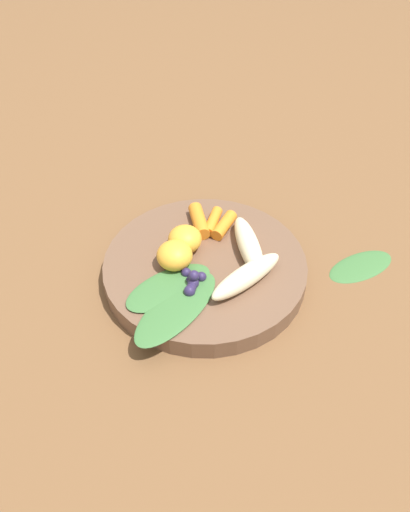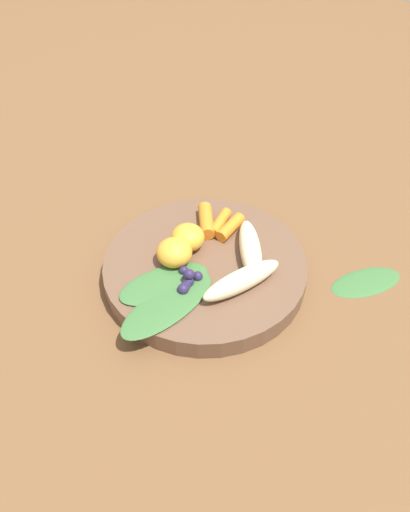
% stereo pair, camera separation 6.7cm
% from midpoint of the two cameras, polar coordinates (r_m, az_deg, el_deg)
% --- Properties ---
extents(ground_plane, '(2.40, 2.40, 0.00)m').
position_cam_midpoint_polar(ground_plane, '(0.69, -2.75, -2.32)').
color(ground_plane, brown).
extents(bowl, '(0.26, 0.26, 0.03)m').
position_cam_midpoint_polar(bowl, '(0.69, -2.79, -1.54)').
color(bowl, brown).
rests_on(bowl, ground_plane).
extents(banana_peeled_left, '(0.11, 0.08, 0.03)m').
position_cam_midpoint_polar(banana_peeled_left, '(0.68, 1.98, 1.01)').
color(banana_peeled_left, beige).
rests_on(banana_peeled_left, bowl).
extents(banana_peeled_right, '(0.11, 0.08, 0.03)m').
position_cam_midpoint_polar(banana_peeled_right, '(0.64, 1.54, -2.35)').
color(banana_peeled_right, beige).
rests_on(banana_peeled_right, bowl).
extents(orange_segment_near, '(0.05, 0.05, 0.03)m').
position_cam_midpoint_polar(orange_segment_near, '(0.66, -6.22, -0.07)').
color(orange_segment_near, '#F4A833').
rests_on(orange_segment_near, bowl).
extents(orange_segment_far, '(0.04, 0.04, 0.03)m').
position_cam_midpoint_polar(orange_segment_far, '(0.68, -5.00, 1.72)').
color(orange_segment_far, '#F4A833').
rests_on(orange_segment_far, bowl).
extents(carrot_front, '(0.05, 0.02, 0.02)m').
position_cam_midpoint_polar(carrot_front, '(0.71, -0.58, 3.25)').
color(carrot_front, orange).
rests_on(carrot_front, bowl).
extents(carrot_mid_left, '(0.05, 0.02, 0.01)m').
position_cam_midpoint_polar(carrot_mid_left, '(0.72, -1.79, 3.68)').
color(carrot_mid_left, orange).
rests_on(carrot_mid_left, bowl).
extents(carrot_mid_right, '(0.06, 0.05, 0.02)m').
position_cam_midpoint_polar(carrot_mid_right, '(0.72, -3.32, 3.72)').
color(carrot_mid_right, orange).
rests_on(carrot_mid_right, bowl).
extents(blueberry_pile, '(0.04, 0.03, 0.02)m').
position_cam_midpoint_polar(blueberry_pile, '(0.64, -4.46, -2.97)').
color(blueberry_pile, '#2D234C').
rests_on(blueberry_pile, bowl).
extents(kale_leaf_left, '(0.13, 0.11, 0.01)m').
position_cam_midpoint_polar(kale_leaf_left, '(0.64, -6.91, -3.55)').
color(kale_leaf_left, '#3D7038').
rests_on(kale_leaf_left, bowl).
extents(kale_leaf_right, '(0.15, 0.09, 0.01)m').
position_cam_midpoint_polar(kale_leaf_right, '(0.62, -6.20, -5.78)').
color(kale_leaf_right, '#3D7038').
rests_on(kale_leaf_right, bowl).
extents(kale_leaf_stray, '(0.10, 0.10, 0.01)m').
position_cam_midpoint_polar(kale_leaf_stray, '(0.73, 14.13, -1.12)').
color(kale_leaf_stray, '#3D7038').
rests_on(kale_leaf_stray, ground_plane).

